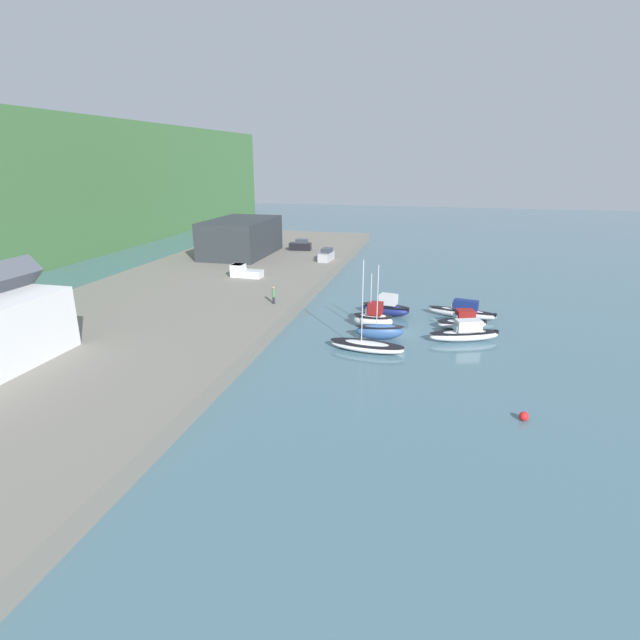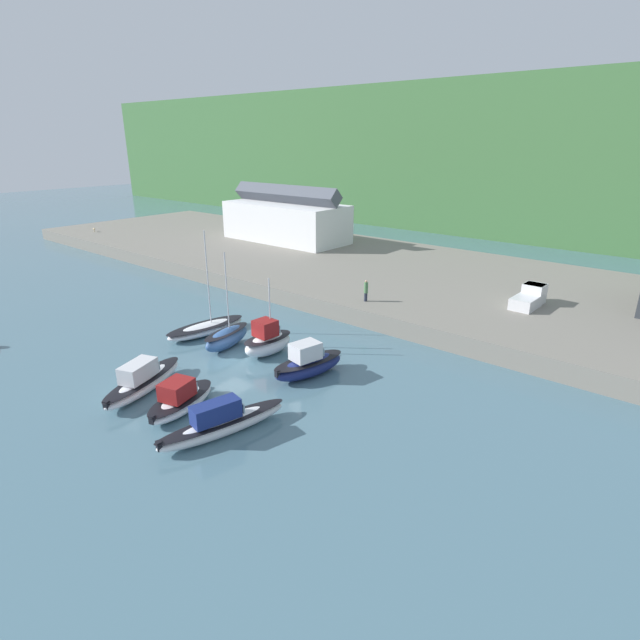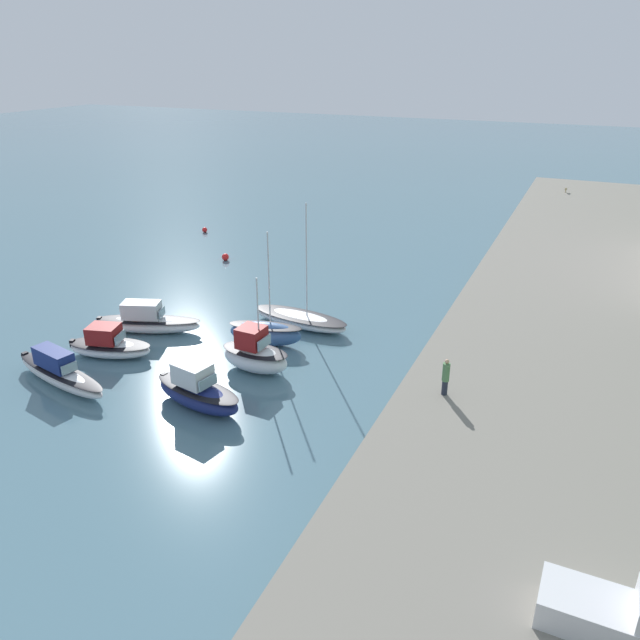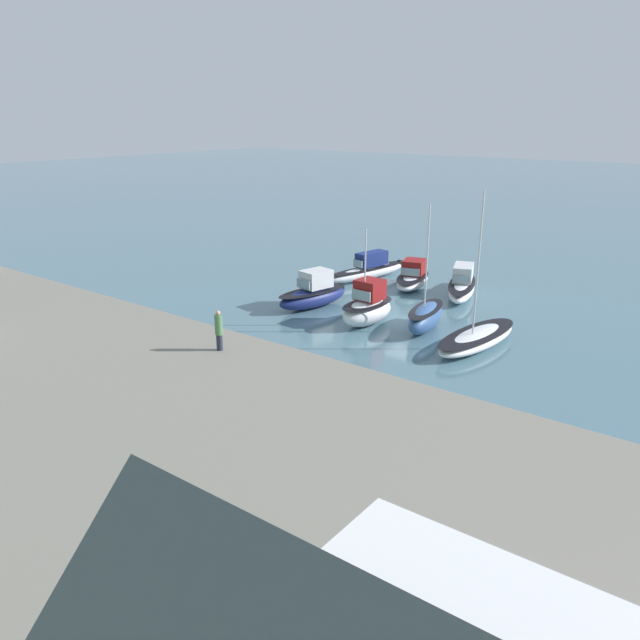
% 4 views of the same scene
% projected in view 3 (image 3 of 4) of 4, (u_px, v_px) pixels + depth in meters
% --- Properties ---
extents(ground_plane, '(320.00, 320.00, 0.00)m').
position_uv_depth(ground_plane, '(233.00, 354.00, 42.60)').
color(ground_plane, slate).
extents(moored_boat_0, '(3.27, 8.02, 9.40)m').
position_uv_depth(moored_boat_0, '(300.00, 319.00, 46.69)').
color(moored_boat_0, white).
rests_on(moored_boat_0, ground_plane).
extents(moored_boat_1, '(2.68, 5.49, 8.19)m').
position_uv_depth(moored_boat_1, '(265.00, 333.00, 43.57)').
color(moored_boat_1, '#33568E').
rests_on(moored_boat_1, ground_plane).
extents(moored_boat_2, '(2.49, 4.75, 6.42)m').
position_uv_depth(moored_boat_2, '(255.00, 355.00, 39.94)').
color(moored_boat_2, white).
rests_on(moored_boat_2, ground_plane).
extents(moored_boat_3, '(3.29, 6.39, 2.71)m').
position_uv_depth(moored_boat_3, '(197.00, 391.00, 35.95)').
color(moored_boat_3, navy).
rests_on(moored_boat_3, ground_plane).
extents(moored_boat_4, '(4.49, 8.00, 2.33)m').
position_uv_depth(moored_boat_4, '(147.00, 321.00, 45.59)').
color(moored_boat_4, white).
rests_on(moored_boat_4, ground_plane).
extents(moored_boat_5, '(3.65, 6.13, 2.21)m').
position_uv_depth(moored_boat_5, '(109.00, 345.00, 42.02)').
color(moored_boat_5, white).
rests_on(moored_boat_5, ground_plane).
extents(moored_boat_6, '(3.41, 8.60, 2.26)m').
position_uv_depth(moored_boat_6, '(59.00, 372.00, 38.44)').
color(moored_boat_6, white).
rests_on(moored_boat_6, ground_plane).
extents(pickup_truck_0, '(2.09, 4.77, 1.90)m').
position_uv_depth(pickup_truck_0, '(631.00, 617.00, 19.76)').
color(pickup_truck_0, silver).
rests_on(pickup_truck_0, quay_promenade).
extents(person_on_quay, '(0.40, 0.40, 2.14)m').
position_uv_depth(person_on_quay, '(446.00, 377.00, 33.74)').
color(person_on_quay, '#232838').
rests_on(person_on_quay, quay_promenade).
extents(dog_on_quay, '(0.88, 0.43, 0.68)m').
position_uv_depth(dog_on_quay, '(566.00, 189.00, 82.10)').
color(dog_on_quay, tan).
rests_on(dog_on_quay, quay_promenade).
extents(mooring_buoy_0, '(0.58, 0.58, 0.58)m').
position_uv_depth(mooring_buoy_0, '(205.00, 230.00, 70.74)').
color(mooring_buoy_0, red).
rests_on(mooring_buoy_0, ground_plane).
extents(mooring_buoy_1, '(0.70, 0.70, 0.70)m').
position_uv_depth(mooring_buoy_1, '(225.00, 257.00, 61.30)').
color(mooring_buoy_1, red).
rests_on(mooring_buoy_1, ground_plane).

